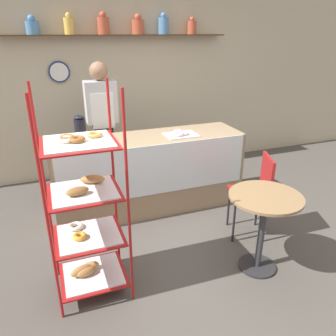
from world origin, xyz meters
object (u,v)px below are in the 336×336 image
object	(u,v)px
cafe_chair	(257,187)
coffee_carafe	(80,130)
person_worker	(103,126)
donut_tray_counter	(181,134)
pastry_rack	(85,214)
cafe_table	(264,215)

from	to	relation	value
cafe_chair	coffee_carafe	bearing A→B (deg)	-101.08
person_worker	donut_tray_counter	bearing A→B (deg)	-36.94
pastry_rack	coffee_carafe	size ratio (longest dim) A/B	5.55
cafe_table	cafe_chair	size ratio (longest dim) A/B	0.84
cafe_chair	cafe_table	bearing A→B (deg)	-8.38
pastry_rack	cafe_chair	distance (m)	1.79
pastry_rack	donut_tray_counter	bearing A→B (deg)	40.84
pastry_rack	donut_tray_counter	size ratio (longest dim) A/B	4.56
cafe_table	donut_tray_counter	distance (m)	1.46
pastry_rack	person_worker	distance (m)	1.79
cafe_chair	pastry_rack	bearing A→B (deg)	-62.70
person_worker	cafe_chair	distance (m)	2.04
coffee_carafe	donut_tray_counter	xyz separation A→B (m)	(1.14, -0.12, -0.14)
donut_tray_counter	cafe_chair	bearing A→B (deg)	-60.79
person_worker	donut_tray_counter	distance (m)	1.02
pastry_rack	donut_tray_counter	distance (m)	1.70
pastry_rack	donut_tray_counter	world-z (taller)	pastry_rack
cafe_table	coffee_carafe	distance (m)	2.10
cafe_table	person_worker	bearing A→B (deg)	117.27
person_worker	cafe_chair	bearing A→B (deg)	-48.88
pastry_rack	cafe_table	xyz separation A→B (m)	(1.49, -0.29, -0.16)
coffee_carafe	person_worker	bearing A→B (deg)	56.84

